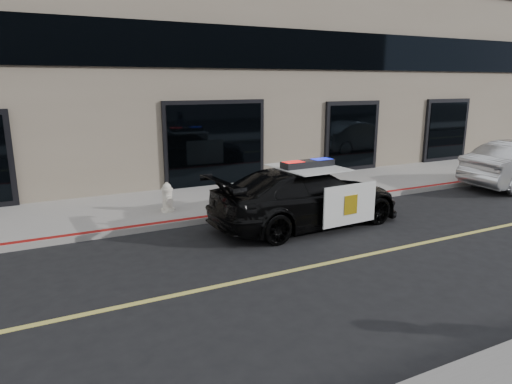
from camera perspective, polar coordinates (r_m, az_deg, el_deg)
name	(u,v)px	position (r m, az deg, el deg)	size (l,w,h in m)	color
ground	(386,251)	(9.94, 15.94, -7.10)	(120.00, 120.00, 0.00)	black
sidewalk_n	(267,194)	(14.03, 1.42, -0.24)	(60.00, 3.50, 0.15)	gray
building_n	(203,12)	(18.60, -6.68, 21.44)	(60.00, 7.00, 12.00)	#756856
police_car	(307,196)	(11.15, 6.39, -0.54)	(2.58, 5.14, 1.61)	black
fire_hydrant	(167,198)	(11.99, -11.01, -0.73)	(0.35, 0.48, 0.77)	silver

